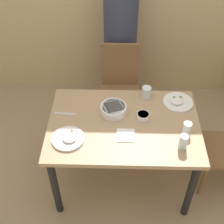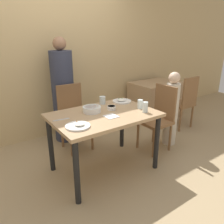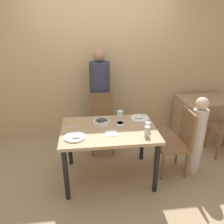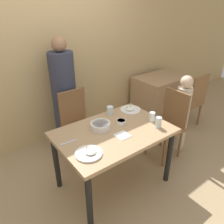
{
  "view_description": "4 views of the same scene",
  "coord_description": "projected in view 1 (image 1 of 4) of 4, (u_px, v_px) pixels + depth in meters",
  "views": [
    {
      "loc": [
        -0.05,
        -1.74,
        2.55
      ],
      "look_at": [
        -0.1,
        -0.01,
        0.88
      ],
      "focal_mm": 50.0,
      "sensor_mm": 36.0,
      "label": 1
    },
    {
      "loc": [
        -1.3,
        -2.02,
        1.62
      ],
      "look_at": [
        0.08,
        -0.05,
        0.77
      ],
      "focal_mm": 35.0,
      "sensor_mm": 36.0,
      "label": 2
    },
    {
      "loc": [
        -0.25,
        -2.47,
        2.05
      ],
      "look_at": [
        0.04,
        0.02,
        0.97
      ],
      "focal_mm": 35.0,
      "sensor_mm": 36.0,
      "label": 3
    },
    {
      "loc": [
        -1.21,
        -1.57,
        2.0
      ],
      "look_at": [
        0.04,
        0.09,
        0.93
      ],
      "focal_mm": 35.0,
      "sensor_mm": 36.0,
      "label": 4
    }
  ],
  "objects": [
    {
      "name": "plate_rice_child",
      "position": [
        178.0,
        102.0,
        2.66
      ],
      "size": [
        0.26,
        0.26,
        0.05
      ],
      "color": "white",
      "rests_on": "dining_table"
    },
    {
      "name": "dining_table",
      "position": [
        124.0,
        131.0,
        2.56
      ],
      "size": [
        1.22,
        0.83,
        0.75
      ],
      "color": "tan",
      "rests_on": "ground_plane"
    },
    {
      "name": "person_adult",
      "position": [
        120.0,
        50.0,
        3.3
      ],
      "size": [
        0.34,
        0.34,
        1.6
      ],
      "color": "#33384C",
      "rests_on": "ground_plane"
    },
    {
      "name": "glass_water_tall",
      "position": [
        146.0,
        92.0,
        2.7
      ],
      "size": [
        0.08,
        0.08,
        0.1
      ],
      "color": "silver",
      "rests_on": "dining_table"
    },
    {
      "name": "bowl_curry",
      "position": [
        113.0,
        109.0,
        2.56
      ],
      "size": [
        0.22,
        0.22,
        0.07
      ],
      "color": "white",
      "rests_on": "dining_table"
    },
    {
      "name": "fork_steel",
      "position": [
        65.0,
        114.0,
        2.57
      ],
      "size": [
        0.18,
        0.04,
        0.01
      ],
      "color": "silver",
      "rests_on": "dining_table"
    },
    {
      "name": "bowl_rice_small",
      "position": [
        143.0,
        116.0,
        2.52
      ],
      "size": [
        0.1,
        0.1,
        0.05
      ],
      "color": "white",
      "rests_on": "dining_table"
    },
    {
      "name": "glass_water_center",
      "position": [
        183.0,
        142.0,
        2.27
      ],
      "size": [
        0.06,
        0.06,
        0.13
      ],
      "color": "silver",
      "rests_on": "dining_table"
    },
    {
      "name": "napkin_folded",
      "position": [
        126.0,
        135.0,
        2.4
      ],
      "size": [
        0.14,
        0.14,
        0.01
      ],
      "color": "white",
      "rests_on": "dining_table"
    },
    {
      "name": "ground_plane",
      "position": [
        122.0,
        177.0,
        3.02
      ],
      "size": [
        10.0,
        10.0,
        0.0
      ],
      "primitive_type": "plane",
      "color": "tan"
    },
    {
      "name": "chair_adult_spot",
      "position": [
        119.0,
        87.0,
        3.21
      ],
      "size": [
        0.4,
        0.4,
        0.95
      ],
      "color": "brown",
      "rests_on": "ground_plane"
    },
    {
      "name": "glass_water_short",
      "position": [
        187.0,
        129.0,
        2.38
      ],
      "size": [
        0.07,
        0.07,
        0.11
      ],
      "color": "silver",
      "rests_on": "dining_table"
    },
    {
      "name": "plate_rice_adult",
      "position": [
        68.0,
        138.0,
        2.36
      ],
      "size": [
        0.25,
        0.25,
        0.05
      ],
      "color": "white",
      "rests_on": "dining_table"
    }
  ]
}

